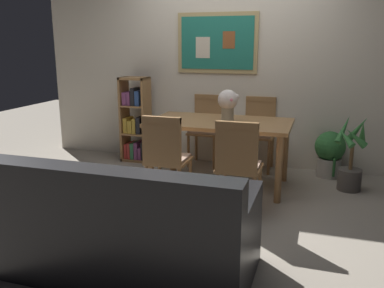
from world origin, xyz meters
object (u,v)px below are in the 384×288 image
dining_chair_near_left (166,153)px  flower_vase (228,103)px  potted_ivy (330,152)px  dining_table (220,129)px  dining_chair_near_right (238,160)px  dining_chair_far_left (207,124)px  dining_chair_far_right (259,127)px  tv_remote (234,124)px  bookshelf (136,124)px  leather_couch (120,231)px  potted_palm (351,162)px

dining_chair_near_left → flower_vase: 0.96m
potted_ivy → flower_vase: 1.45m
dining_table → dining_chair_near_right: (0.36, -0.78, -0.10)m
dining_chair_far_left → flower_vase: bearing=-59.6°
dining_chair_near_left → dining_chair_far_right: 1.66m
potted_ivy → tv_remote: 1.40m
dining_table → flower_vase: 0.31m
dining_chair_far_right → bookshelf: size_ratio=0.80×
leather_couch → potted_palm: (1.61, 2.25, 0.00)m
dining_table → potted_palm: (1.40, 0.26, -0.33)m
dining_chair_near_left → potted_ivy: dining_chair_near_left is taller
bookshelf → dining_chair_near_left: bearing=-54.9°
dining_chair_near_right → potted_palm: 1.49m
leather_couch → bookshelf: bearing=112.9°
potted_ivy → dining_chair_near_left: bearing=-137.2°
dining_chair_near_right → bookshelf: size_ratio=0.80×
dining_chair_far_right → dining_chair_far_left: bearing=179.7°
dining_chair_near_left → dining_chair_far_right: size_ratio=1.00×
potted_palm → dining_table: bearing=-169.5°
leather_couch → tv_remote: size_ratio=12.33×
dining_chair_near_right → potted_ivy: 1.70m
tv_remote → leather_couch: bearing=-102.7°
leather_couch → flower_vase: (0.30, 2.00, 0.63)m
potted_palm → dining_chair_far_left: bearing=163.7°
dining_chair_far_left → dining_chair_far_right: size_ratio=1.00×
bookshelf → potted_palm: bookshelf is taller
dining_chair_near_left → potted_ivy: (1.54, 1.43, -0.24)m
dining_chair_far_right → leather_couch: size_ratio=0.51×
dining_chair_near_left → potted_ivy: size_ratio=1.65×
dining_chair_near_right → potted_ivy: dining_chair_near_right is taller
dining_chair_far_right → potted_palm: bearing=-25.4°
dining_chair_far_right → flower_vase: (-0.23, -0.77, 0.40)m
dining_chair_near_left → bookshelf: bookshelf is taller
dining_chair_near_right → dining_chair_far_left: size_ratio=1.00×
dining_chair_far_left → potted_palm: 1.86m
dining_table → potted_palm: bearing=10.5°
dining_chair_near_right → bookshelf: (-1.69, 1.42, -0.03)m
dining_chair_far_right → dining_chair_near_right: bearing=-88.3°
dining_chair_near_right → dining_chair_far_left: same height
dining_chair_near_left → flower_vase: bearing=59.6°
dining_chair_far_left → potted_palm: dining_chair_far_left is taller
dining_table → dining_chair_near_left: dining_chair_near_left is taller
dining_table → dining_chair_far_right: size_ratio=1.69×
dining_chair_near_left → dining_chair_near_right: (0.72, -0.04, 0.00)m
dining_chair_near_right → dining_chair_far_right: (-0.05, 1.56, 0.00)m
leather_couch → tv_remote: 1.90m
flower_vase → tv_remote: bearing=-60.2°
dining_table → leather_couch: (-0.21, -1.99, -0.33)m
dining_chair_far_right → potted_ivy: size_ratio=1.65×
potted_ivy → dining_chair_far_right: bearing=174.1°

